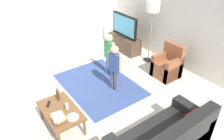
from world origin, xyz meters
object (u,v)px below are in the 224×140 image
object	(u,v)px
tv_remote	(48,104)
tv_stand	(124,43)
child_center	(114,64)
plate	(73,117)
child_near_tv	(109,51)
tv	(124,26)
floor_lamp	(153,10)
bottle	(58,95)
armchair	(168,66)
coffee_table	(61,112)
soda_can	(67,106)
book_stack	(58,118)

from	to	relation	value
tv_remote	tv_stand	bearing A→B (deg)	150.23
child_center	plate	distance (m)	1.64
tv_stand	child_near_tv	xyz separation A→B (m)	(0.94, -1.27, 0.45)
tv	floor_lamp	distance (m)	1.21
tv_stand	tv	world-z (taller)	tv
floor_lamp	bottle	bearing A→B (deg)	-77.86
armchair	coffee_table	xyz separation A→B (m)	(0.05, -3.07, 0.07)
tv_remote	soda_can	xyz separation A→B (m)	(0.33, 0.24, 0.05)
tv_stand	book_stack	size ratio (longest dim) A/B	3.95
coffee_table	soda_can	size ratio (longest dim) A/B	8.33
child_near_tv	soda_can	bearing A→B (deg)	-58.27
armchair	plate	size ratio (longest dim) A/B	4.09
tv_stand	bottle	bearing A→B (deg)	-61.17
book_stack	soda_can	bearing A→B (deg)	125.35
floor_lamp	plate	size ratio (longest dim) A/B	8.09
tv_stand	coffee_table	size ratio (longest dim) A/B	1.20
floor_lamp	book_stack	world-z (taller)	floor_lamp
coffee_table	tv_remote	bearing A→B (deg)	-156.80
child_near_tv	tv	bearing A→B (deg)	127.07
book_stack	plate	xyz separation A→B (m)	(0.09, 0.23, -0.04)
plate	tv	bearing A→B (deg)	127.31
floor_lamp	book_stack	bearing A→B (deg)	-70.41
book_stack	child_center	bearing A→B (deg)	110.18
tv_remote	soda_can	world-z (taller)	soda_can
child_near_tv	floor_lamp	bearing A→B (deg)	88.59
tv_remote	plate	xyz separation A→B (m)	(0.60, 0.22, -0.00)
tv	child_near_tv	bearing A→B (deg)	-52.93
child_near_tv	plate	xyz separation A→B (m)	(1.33, -1.74, -0.27)
bottle	soda_can	distance (m)	0.36
soda_can	floor_lamp	bearing A→B (deg)	108.16
floor_lamp	plate	distance (m)	3.59
tv_stand	tv_remote	xyz separation A→B (m)	(1.67, -3.23, 0.19)
bottle	tv	bearing A→B (deg)	118.99
tv	soda_can	bearing A→B (deg)	-55.94
floor_lamp	plate	xyz separation A→B (m)	(1.30, -3.16, -1.12)
armchair	bottle	bearing A→B (deg)	-94.77
child_near_tv	book_stack	world-z (taller)	child_near_tv
child_near_tv	coffee_table	distance (m)	2.13
child_near_tv	book_stack	xyz separation A→B (m)	(1.24, -1.97, -0.23)
bottle	tv_remote	distance (m)	0.25
child_near_tv	coffee_table	size ratio (longest dim) A/B	1.16
coffee_table	tv_remote	xyz separation A→B (m)	(-0.28, -0.12, 0.06)
book_stack	tv_remote	size ratio (longest dim) A/B	1.79
floor_lamp	coffee_table	distance (m)	3.60
plate	soda_can	bearing A→B (deg)	175.77
plate	child_center	bearing A→B (deg)	116.12
tv_remote	bottle	bearing A→B (deg)	127.99
tv_stand	book_stack	distance (m)	3.91
coffee_table	tv_stand	bearing A→B (deg)	122.18
book_stack	tv_remote	world-z (taller)	book_stack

